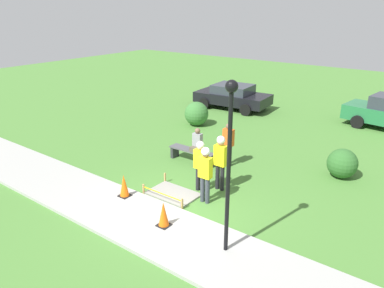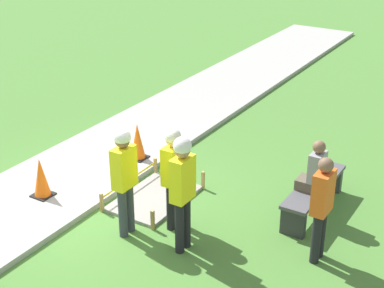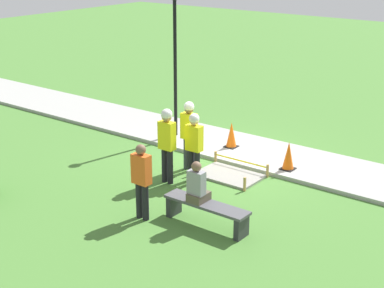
# 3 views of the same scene
# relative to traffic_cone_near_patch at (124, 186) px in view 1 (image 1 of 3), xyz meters

# --- Properties ---
(ground_plane) EXTENTS (60.00, 60.00, 0.00)m
(ground_plane) POSITION_rel_traffic_cone_near_patch_xyz_m (1.74, 0.46, -0.46)
(ground_plane) COLOR #477A33
(sidewalk) EXTENTS (28.00, 2.27, 0.10)m
(sidewalk) POSITION_rel_traffic_cone_near_patch_xyz_m (1.74, -0.68, -0.41)
(sidewalk) COLOR #9E9E99
(sidewalk) RESTS_ON ground_plane
(wet_concrete_patch) EXTENTS (1.63, 1.10, 0.35)m
(wet_concrete_patch) POSITION_rel_traffic_cone_near_patch_xyz_m (1.04, 1.11, -0.42)
(wet_concrete_patch) COLOR gray
(wet_concrete_patch) RESTS_ON ground_plane
(traffic_cone_near_patch) EXTENTS (0.34, 0.34, 0.73)m
(traffic_cone_near_patch) POSITION_rel_traffic_cone_near_patch_xyz_m (0.00, 0.00, 0.00)
(traffic_cone_near_patch) COLOR black
(traffic_cone_near_patch) RESTS_ON sidewalk
(traffic_cone_far_patch) EXTENTS (0.34, 0.34, 0.72)m
(traffic_cone_far_patch) POSITION_rel_traffic_cone_near_patch_xyz_m (2.08, -0.53, -0.00)
(traffic_cone_far_patch) COLOR black
(traffic_cone_far_patch) RESTS_ON sidewalk
(park_bench) EXTENTS (1.92, 0.44, 0.51)m
(park_bench) POSITION_rel_traffic_cone_near_patch_xyz_m (-0.07, 3.61, -0.09)
(park_bench) COLOR #2D2D33
(park_bench) RESTS_ON ground_plane
(person_seated_on_bench) EXTENTS (0.36, 0.44, 0.89)m
(person_seated_on_bench) POSITION_rel_traffic_cone_near_patch_xyz_m (0.13, 3.66, 0.40)
(person_seated_on_bench) COLOR brown
(person_seated_on_bench) RESTS_ON park_bench
(worker_supervisor) EXTENTS (0.40, 0.27, 1.87)m
(worker_supervisor) POSITION_rel_traffic_cone_near_patch_xyz_m (2.03, 2.34, 0.67)
(worker_supervisor) COLOR black
(worker_supervisor) RESTS_ON ground_plane
(worker_assistant) EXTENTS (0.40, 0.25, 1.73)m
(worker_assistant) POSITION_rel_traffic_cone_near_patch_xyz_m (1.57, 1.88, 0.56)
(worker_assistant) COLOR black
(worker_assistant) RESTS_ON ground_plane
(worker_trainee) EXTENTS (0.40, 0.26, 1.81)m
(worker_trainee) POSITION_rel_traffic_cone_near_patch_xyz_m (2.13, 1.35, 0.63)
(worker_trainee) COLOR #383D47
(worker_trainee) RESTS_ON ground_plane
(bystander_in_orange_shirt) EXTENTS (0.40, 0.22, 1.67)m
(bystander_in_orange_shirt) POSITION_rel_traffic_cone_near_patch_xyz_m (1.20, 4.17, 0.48)
(bystander_in_orange_shirt) COLOR black
(bystander_in_orange_shirt) RESTS_ON ground_plane
(lamppost_near) EXTENTS (0.28, 0.28, 4.19)m
(lamppost_near) POSITION_rel_traffic_cone_near_patch_xyz_m (3.99, -0.41, 2.36)
(lamppost_near) COLOR black
(lamppost_near) RESTS_ON sidewalk
(parked_car_black) EXTENTS (4.39, 2.46, 1.39)m
(parked_car_black) POSITION_rel_traffic_cone_near_patch_xyz_m (-2.99, 11.45, 0.27)
(parked_car_black) COLOR black
(parked_car_black) RESTS_ON ground_plane
(shrub_rounded_near) EXTENTS (1.20, 1.20, 1.20)m
(shrub_rounded_near) POSITION_rel_traffic_cone_near_patch_xyz_m (-2.72, 7.52, 0.14)
(shrub_rounded_near) COLOR #387033
(shrub_rounded_near) RESTS_ON ground_plane
(shrub_rounded_mid) EXTENTS (1.05, 1.05, 1.05)m
(shrub_rounded_mid) POSITION_rel_traffic_cone_near_patch_xyz_m (4.95, 5.69, 0.07)
(shrub_rounded_mid) COLOR #2D6028
(shrub_rounded_mid) RESTS_ON ground_plane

